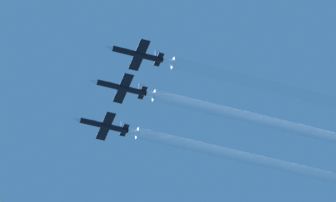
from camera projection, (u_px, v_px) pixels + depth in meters
jet_far_left at (135, 54)px, 240.40m from camera, size 8.04×11.71×2.82m
jet_inner_left at (119, 87)px, 246.31m from camera, size 8.04×11.71×2.82m
jet_center at (102, 125)px, 253.16m from camera, size 8.04×11.71×2.82m
smoke_trail_far_left at (293, 92)px, 247.54m from camera, size 2.42×53.17×2.42m
smoke_trail_inner_left at (245, 117)px, 252.07m from camera, size 2.42×40.90×2.42m
smoke_trail_center at (244, 158)px, 259.85m from camera, size 2.42×49.18×2.42m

